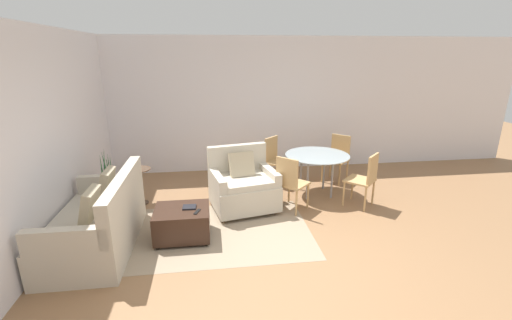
# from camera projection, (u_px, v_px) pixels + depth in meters

# --- Properties ---
(ground_plane) EXTENTS (20.00, 20.00, 0.00)m
(ground_plane) POSITION_uv_depth(u_px,v_px,m) (281.00, 263.00, 4.10)
(ground_plane) COLOR #936B47
(wall_back) EXTENTS (12.00, 0.06, 2.75)m
(wall_back) POSITION_uv_depth(u_px,v_px,m) (248.00, 105.00, 7.09)
(wall_back) COLOR white
(wall_back) RESTS_ON ground_plane
(wall_left) EXTENTS (0.06, 12.00, 2.75)m
(wall_left) POSITION_uv_depth(u_px,v_px,m) (61.00, 131.00, 4.75)
(wall_left) COLOR white
(wall_left) RESTS_ON ground_plane
(area_rug) EXTENTS (2.62, 1.77, 0.01)m
(area_rug) POSITION_uv_depth(u_px,v_px,m) (217.00, 232.00, 4.82)
(area_rug) COLOR gray
(area_rug) RESTS_ON ground_plane
(couch) EXTENTS (0.94, 1.75, 0.96)m
(couch) POSITION_uv_depth(u_px,v_px,m) (99.00, 224.00, 4.37)
(couch) COLOR beige
(couch) RESTS_ON ground_plane
(armchair) EXTENTS (1.13, 1.03, 0.98)m
(armchair) POSITION_uv_depth(u_px,v_px,m) (243.00, 186.00, 5.46)
(armchair) COLOR beige
(armchair) RESTS_ON ground_plane
(ottoman) EXTENTS (0.72, 0.61, 0.42)m
(ottoman) POSITION_uv_depth(u_px,v_px,m) (182.00, 222.00, 4.61)
(ottoman) COLOR #382319
(ottoman) RESTS_ON ground_plane
(book_stack) EXTENTS (0.18, 0.16, 0.02)m
(book_stack) POSITION_uv_depth(u_px,v_px,m) (189.00, 207.00, 4.59)
(book_stack) COLOR black
(book_stack) RESTS_ON ottoman
(tv_remote_primary) EXTENTS (0.09, 0.16, 0.01)m
(tv_remote_primary) POSITION_uv_depth(u_px,v_px,m) (197.00, 212.00, 4.47)
(tv_remote_primary) COLOR black
(tv_remote_primary) RESTS_ON ottoman
(potted_plant) EXTENTS (0.35, 0.35, 0.98)m
(potted_plant) POSITION_uv_depth(u_px,v_px,m) (111.00, 193.00, 5.56)
(potted_plant) COLOR brown
(potted_plant) RESTS_ON ground_plane
(side_table) EXTENTS (0.37, 0.37, 0.61)m
(side_table) POSITION_uv_depth(u_px,v_px,m) (140.00, 180.00, 5.62)
(side_table) COLOR #4C3828
(side_table) RESTS_ON ground_plane
(dining_table) EXTENTS (1.11, 1.11, 0.73)m
(dining_table) POSITION_uv_depth(u_px,v_px,m) (317.00, 159.00, 5.95)
(dining_table) COLOR #99A8AD
(dining_table) RESTS_ON ground_plane
(dining_chair_near_left) EXTENTS (0.59, 0.59, 0.90)m
(dining_chair_near_left) POSITION_uv_depth(u_px,v_px,m) (290.00, 180.00, 5.32)
(dining_chair_near_left) COLOR tan
(dining_chair_near_left) RESTS_ON ground_plane
(dining_chair_near_right) EXTENTS (0.59, 0.59, 0.90)m
(dining_chair_near_right) POSITION_uv_depth(u_px,v_px,m) (365.00, 177.00, 5.48)
(dining_chair_near_right) COLOR tan
(dining_chair_near_right) RESTS_ON ground_plane
(dining_chair_far_left) EXTENTS (0.59, 0.59, 0.90)m
(dining_chair_far_left) POSITION_uv_depth(u_px,v_px,m) (275.00, 157.00, 6.49)
(dining_chair_far_left) COLOR tan
(dining_chair_far_left) RESTS_ON ground_plane
(dining_chair_far_right) EXTENTS (0.59, 0.59, 0.90)m
(dining_chair_far_right) POSITION_uv_depth(u_px,v_px,m) (338.00, 155.00, 6.65)
(dining_chair_far_right) COLOR tan
(dining_chair_far_right) RESTS_ON ground_plane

